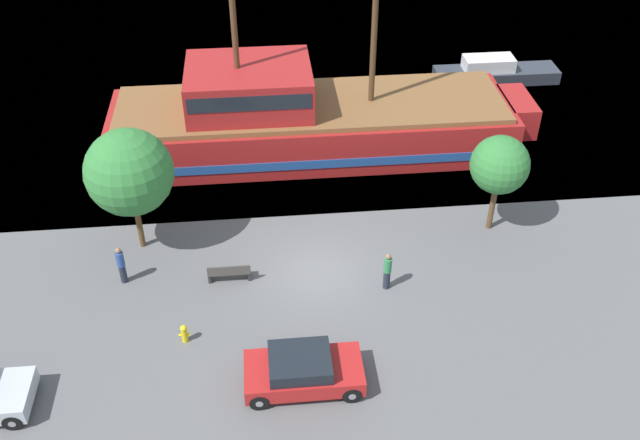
{
  "coord_description": "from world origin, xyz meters",
  "views": [
    {
      "loc": [
        -1.99,
        -21.55,
        19.26
      ],
      "look_at": [
        0.31,
        2.0,
        1.2
      ],
      "focal_mm": 40.0,
      "sensor_mm": 36.0,
      "label": 1
    }
  ],
  "objects_px": {
    "bench_promenade_east": "(229,272)",
    "pirate_ship": "(304,119)",
    "parked_car_curb_front": "(303,370)",
    "pedestrian_walking_far": "(121,265)",
    "moored_boat_dockside": "(494,72)",
    "fire_hydrant": "(184,333)",
    "pedestrian_walking_near": "(387,271)"
  },
  "relations": [
    {
      "from": "bench_promenade_east",
      "to": "pirate_ship",
      "type": "bearing_deg",
      "value": 68.91
    },
    {
      "from": "parked_car_curb_front",
      "to": "pedestrian_walking_far",
      "type": "distance_m",
      "value": 8.92
    },
    {
      "from": "moored_boat_dockside",
      "to": "bench_promenade_east",
      "type": "distance_m",
      "value": 22.63
    },
    {
      "from": "bench_promenade_east",
      "to": "pedestrian_walking_far",
      "type": "relative_size",
      "value": 0.99
    },
    {
      "from": "pirate_ship",
      "to": "moored_boat_dockside",
      "type": "bearing_deg",
      "value": 28.84
    },
    {
      "from": "moored_boat_dockside",
      "to": "fire_hydrant",
      "type": "bearing_deg",
      "value": -131.54
    },
    {
      "from": "moored_boat_dockside",
      "to": "pedestrian_walking_near",
      "type": "distance_m",
      "value": 19.77
    },
    {
      "from": "moored_boat_dockside",
      "to": "bench_promenade_east",
      "type": "relative_size",
      "value": 4.31
    },
    {
      "from": "pirate_ship",
      "to": "fire_hydrant",
      "type": "distance_m",
      "value": 14.08
    },
    {
      "from": "fire_hydrant",
      "to": "moored_boat_dockside",
      "type": "bearing_deg",
      "value": 48.46
    },
    {
      "from": "fire_hydrant",
      "to": "bench_promenade_east",
      "type": "height_order",
      "value": "bench_promenade_east"
    },
    {
      "from": "moored_boat_dockside",
      "to": "parked_car_curb_front",
      "type": "xyz_separation_m",
      "value": [
        -13.14,
        -21.86,
        0.12
      ]
    },
    {
      "from": "pirate_ship",
      "to": "pedestrian_walking_far",
      "type": "xyz_separation_m",
      "value": [
        -7.99,
        -9.46,
        -0.79
      ]
    },
    {
      "from": "parked_car_curb_front",
      "to": "pedestrian_walking_far",
      "type": "height_order",
      "value": "pedestrian_walking_far"
    },
    {
      "from": "moored_boat_dockside",
      "to": "bench_promenade_east",
      "type": "height_order",
      "value": "moored_boat_dockside"
    },
    {
      "from": "moored_boat_dockside",
      "to": "fire_hydrant",
      "type": "height_order",
      "value": "moored_boat_dockside"
    },
    {
      "from": "pirate_ship",
      "to": "moored_boat_dockside",
      "type": "height_order",
      "value": "pirate_ship"
    },
    {
      "from": "pedestrian_walking_near",
      "to": "bench_promenade_east",
      "type": "bearing_deg",
      "value": 170.83
    },
    {
      "from": "pirate_ship",
      "to": "moored_boat_dockside",
      "type": "distance_m",
      "value": 13.58
    },
    {
      "from": "moored_boat_dockside",
      "to": "bench_promenade_east",
      "type": "bearing_deg",
      "value": -133.73
    },
    {
      "from": "fire_hydrant",
      "to": "pedestrian_walking_near",
      "type": "bearing_deg",
      "value": 15.28
    },
    {
      "from": "parked_car_curb_front",
      "to": "fire_hydrant",
      "type": "relative_size",
      "value": 5.23
    },
    {
      "from": "pirate_ship",
      "to": "parked_car_curb_front",
      "type": "relative_size",
      "value": 5.3
    },
    {
      "from": "fire_hydrant",
      "to": "pedestrian_walking_near",
      "type": "distance_m",
      "value": 8.07
    },
    {
      "from": "pirate_ship",
      "to": "pedestrian_walking_far",
      "type": "height_order",
      "value": "pirate_ship"
    },
    {
      "from": "moored_boat_dockside",
      "to": "fire_hydrant",
      "type": "distance_m",
      "value": 26.02
    },
    {
      "from": "fire_hydrant",
      "to": "pedestrian_walking_far",
      "type": "bearing_deg",
      "value": 126.64
    },
    {
      "from": "pedestrian_walking_near",
      "to": "pedestrian_walking_far",
      "type": "distance_m",
      "value": 10.46
    },
    {
      "from": "fire_hydrant",
      "to": "pedestrian_walking_near",
      "type": "height_order",
      "value": "pedestrian_walking_near"
    },
    {
      "from": "pedestrian_walking_near",
      "to": "pedestrian_walking_far",
      "type": "relative_size",
      "value": 0.99
    },
    {
      "from": "bench_promenade_east",
      "to": "pedestrian_walking_far",
      "type": "height_order",
      "value": "pedestrian_walking_far"
    },
    {
      "from": "pirate_ship",
      "to": "parked_car_curb_front",
      "type": "distance_m",
      "value": 15.42
    }
  ]
}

